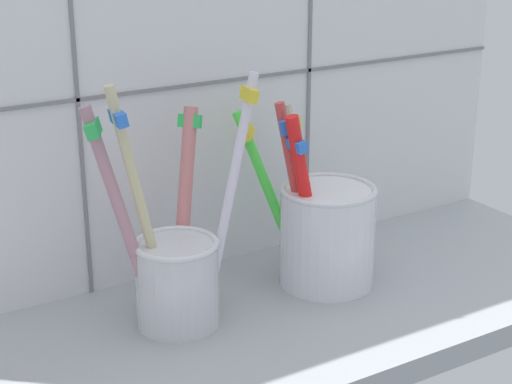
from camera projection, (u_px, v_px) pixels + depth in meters
The scene contains 4 objects.
counter_slab at pixel (272, 325), 66.13cm from camera, with size 64.00×22.00×2.00cm, color #9EA3A8.
tile_wall_back at pixel (195, 29), 68.48cm from camera, with size 64.00×2.20×45.00cm.
toothbrush_cup_left at pixel (176, 267), 63.01cm from camera, with size 12.85×9.03×18.96cm.
toothbrush_cup_right at pixel (324, 230), 69.54cm from camera, with size 9.50×11.05×15.67cm.
Camera 1 is at (-31.61, -49.44, 33.25)cm, focal length 59.19 mm.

